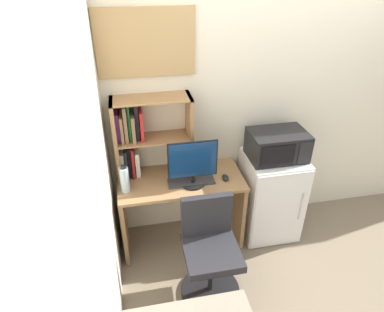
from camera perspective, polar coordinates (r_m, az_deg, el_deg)
wall_back at (r=3.55m, az=19.83°, el=8.83°), size 6.40×0.04×2.60m
wall_left at (r=1.75m, az=-16.46°, el=-16.05°), size 0.04×4.40×2.60m
desk at (r=3.26m, az=-1.83°, el=-7.30°), size 1.14×0.55×0.76m
hutch_bookshelf at (r=3.03m, az=-8.52°, el=3.19°), size 0.68×0.26×0.75m
monitor at (r=2.93m, az=0.13°, el=-1.16°), size 0.44×0.22×0.43m
keyboard at (r=3.07m, az=-0.14°, el=-4.28°), size 0.42×0.14×0.02m
computer_mouse at (r=3.11m, az=5.61°, el=-3.61°), size 0.06×0.10×0.04m
water_bottle at (r=2.96m, az=-11.22°, el=-3.87°), size 0.08×0.08×0.26m
mini_fridge at (r=3.51m, az=12.94°, el=-6.43°), size 0.55×0.54×0.89m
microwave at (r=3.21m, az=14.12°, el=1.78°), size 0.52×0.36×0.26m
desk_chair at (r=2.92m, az=3.00°, el=-16.19°), size 0.51×0.51×0.89m
wall_corkboard at (r=2.86m, az=-7.78°, el=18.25°), size 0.80×0.02×0.54m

